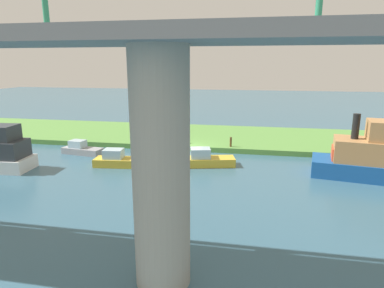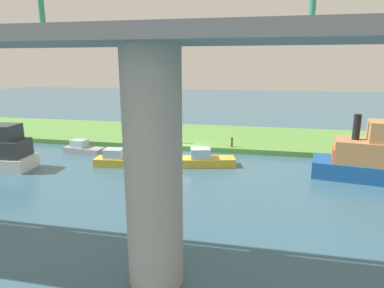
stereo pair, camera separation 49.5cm
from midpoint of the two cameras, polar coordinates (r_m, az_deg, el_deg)
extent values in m
plane|color=#386075|center=(32.38, -0.96, -1.30)|extent=(160.00, 160.00, 0.00)
cube|color=#5B9342|center=(38.05, 0.86, 1.35)|extent=(80.00, 12.00, 0.50)
cylinder|color=#9E998E|center=(12.19, -6.51, -4.82)|extent=(2.12, 2.12, 8.99)
cube|color=slate|center=(11.61, -7.16, 18.00)|extent=(74.54, 4.00, 0.50)
cylinder|color=#2D8C66|center=(15.92, -24.86, 21.32)|extent=(0.24, 0.24, 2.60)
cylinder|color=#2D334C|center=(33.61, -2.64, 0.61)|extent=(0.29, 0.29, 0.55)
cylinder|color=red|center=(33.48, -2.65, 1.57)|extent=(0.48, 0.48, 0.60)
sphere|color=tan|center=(33.40, -2.66, 2.27)|extent=(0.24, 0.24, 0.24)
cylinder|color=brown|center=(32.29, 6.25, 0.35)|extent=(0.20, 0.20, 0.94)
cube|color=gold|center=(28.43, -12.66, -3.06)|extent=(4.45, 1.96, 0.67)
cube|color=silver|center=(28.41, -13.84, -1.63)|extent=(1.67, 1.38, 0.77)
cube|color=#99999E|center=(33.20, -18.70, -1.12)|extent=(4.03, 1.93, 0.60)
cube|color=silver|center=(33.36, -19.48, 0.03)|extent=(1.54, 1.29, 0.69)
cube|color=gold|center=(27.87, 2.18, -3.04)|extent=(4.76, 2.60, 0.70)
cube|color=silver|center=(27.62, 0.95, -1.56)|extent=(1.88, 1.62, 0.80)
cube|color=#195199|center=(28.11, 29.01, -4.06)|extent=(9.77, 4.64, 1.25)
cylinder|color=black|center=(27.15, 25.89, 2.75)|extent=(0.52, 0.52, 1.88)
cube|color=#D84C2D|center=(27.52, 24.14, -1.50)|extent=(1.96, 2.13, 0.94)
camera|label=1|loc=(0.25, -90.53, -0.13)|focal=31.00mm
camera|label=2|loc=(0.25, 89.47, 0.13)|focal=31.00mm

